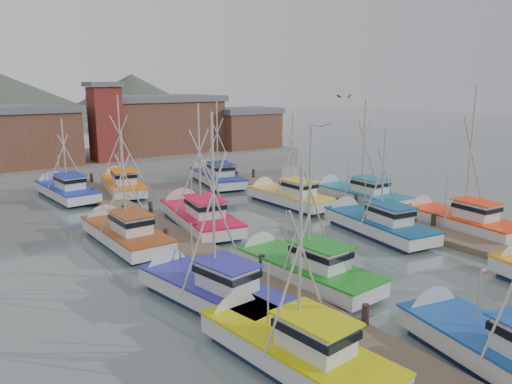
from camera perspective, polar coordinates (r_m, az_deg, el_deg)
ground at (r=30.78m, az=7.65°, el=-6.07°), size 260.00×260.00×0.00m
dock_left at (r=30.05m, az=-7.66°, el=-6.11°), size 2.30×46.00×1.50m
dock_right at (r=38.21m, az=11.32°, el=-2.20°), size 2.30×46.00×1.50m
quay at (r=62.35m, az=-15.97°, el=3.56°), size 44.00×16.00×1.20m
shed_left at (r=57.33m, az=-25.99°, el=5.82°), size 12.72×8.48×6.20m
shed_center at (r=64.06m, az=-11.08°, el=7.72°), size 14.84×9.54×6.90m
shed_right at (r=66.80m, az=-1.27°, el=7.40°), size 8.48×6.36×5.20m
lookout_tower at (r=57.40m, az=-16.83°, el=7.76°), size 3.60×3.60×8.50m
boat_0 at (r=19.91m, az=25.79°, el=-15.90°), size 4.14×9.09×7.93m
boat_2 at (r=18.37m, az=3.34°, el=-17.06°), size 3.37×8.49×7.81m
boat_4 at (r=25.31m, az=4.86°, el=-8.52°), size 3.39×8.84×8.42m
boat_5 at (r=33.67m, az=13.26°, el=-3.47°), size 3.90×9.17×7.71m
boat_6 at (r=22.94m, az=-5.79°, el=-10.81°), size 4.01×8.83×9.21m
boat_7 at (r=36.15m, az=21.84°, el=-2.93°), size 4.05×8.72×10.22m
boat_8 at (r=34.86m, az=-6.75°, el=-2.67°), size 4.51×10.07×9.25m
boat_9 at (r=40.48m, az=3.45°, el=-0.48°), size 3.27×8.84×8.04m
boat_10 at (r=31.80m, az=-15.02°, el=-4.51°), size 3.25×8.93×7.70m
boat_11 at (r=42.02m, az=11.27°, el=-0.21°), size 3.77×9.00×9.27m
boat_12 at (r=46.68m, az=-15.13°, el=0.85°), size 4.48×9.54×9.43m
boat_13 at (r=48.96m, az=-4.67°, el=1.77°), size 4.68×9.81×8.80m
boat_14 at (r=45.74m, az=-21.05°, el=0.21°), size 3.48×9.29×7.57m
gull_near at (r=28.63m, az=10.06°, el=10.68°), size 1.50×0.66×0.24m
gull_far at (r=30.66m, az=7.39°, el=7.50°), size 1.54×0.66×0.24m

